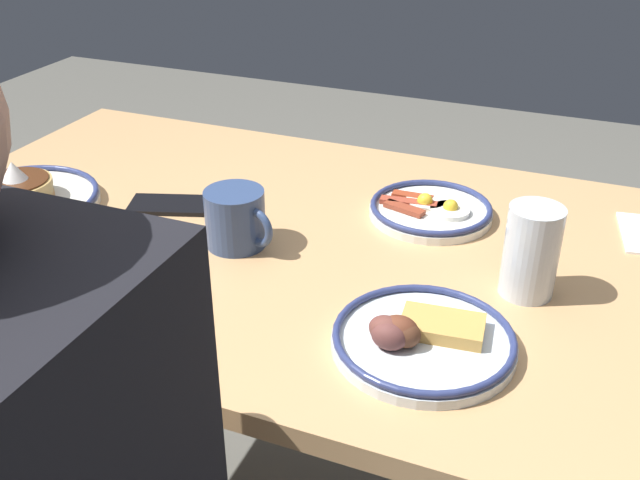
# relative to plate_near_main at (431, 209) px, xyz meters

# --- Properties ---
(dining_table) EXTENTS (1.37, 0.81, 0.74)m
(dining_table) POSITION_rel_plate_near_main_xyz_m (0.18, 0.15, -0.11)
(dining_table) COLOR tan
(dining_table) RESTS_ON ground_plane
(plate_near_main) EXTENTS (0.21, 0.21, 0.04)m
(plate_near_main) POSITION_rel_plate_near_main_xyz_m (0.00, 0.00, 0.00)
(plate_near_main) COLOR white
(plate_near_main) RESTS_ON dining_table
(plate_center_pancakes) EXTENTS (0.27, 0.27, 0.09)m
(plate_center_pancakes) POSITION_rel_plate_near_main_xyz_m (0.67, 0.24, 0.01)
(plate_center_pancakes) COLOR silver
(plate_center_pancakes) RESTS_ON dining_table
(plate_far_companion) EXTENTS (0.23, 0.23, 0.05)m
(plate_far_companion) POSITION_rel_plate_near_main_xyz_m (-0.08, 0.36, 0.00)
(plate_far_companion) COLOR white
(plate_far_companion) RESTS_ON dining_table
(coffee_mug) EXTENTS (0.12, 0.09, 0.09)m
(coffee_mug) POSITION_rel_plate_near_main_xyz_m (0.26, 0.21, 0.03)
(coffee_mug) COLOR #334772
(coffee_mug) RESTS_ON dining_table
(drinking_glass) EXTENTS (0.08, 0.08, 0.13)m
(drinking_glass) POSITION_rel_plate_near_main_xyz_m (-0.18, 0.18, 0.05)
(drinking_glass) COLOR silver
(drinking_glass) RESTS_ON dining_table
(cell_phone) EXTENTS (0.16, 0.11, 0.01)m
(cell_phone) POSITION_rel_plate_near_main_xyz_m (0.43, 0.14, -0.01)
(cell_phone) COLOR black
(cell_phone) RESTS_ON dining_table
(fork_near) EXTENTS (0.19, 0.02, 0.01)m
(fork_near) POSITION_rel_plate_near_main_xyz_m (0.47, 0.31, -0.01)
(fork_near) COLOR silver
(fork_near) RESTS_ON dining_table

